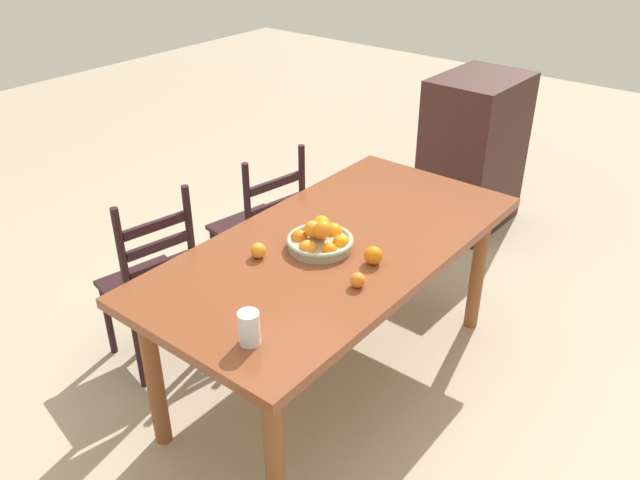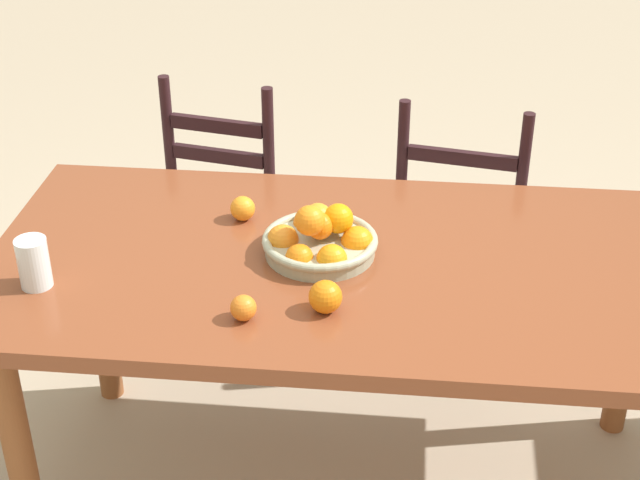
# 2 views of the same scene
# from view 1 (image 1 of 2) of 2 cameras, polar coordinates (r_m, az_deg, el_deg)

# --- Properties ---
(ground_plane) EXTENTS (12.00, 12.00, 0.00)m
(ground_plane) POSITION_cam_1_polar(r_m,az_deg,el_deg) (3.34, 1.27, -11.81)
(ground_plane) COLOR tan
(dining_table) EXTENTS (1.87, 0.92, 0.78)m
(dining_table) POSITION_cam_1_polar(r_m,az_deg,el_deg) (2.93, 1.42, -1.69)
(dining_table) COLOR brown
(dining_table) RESTS_ON ground
(chair_near_window) EXTENTS (0.49, 0.49, 0.95)m
(chair_near_window) POSITION_cam_1_polar(r_m,az_deg,el_deg) (3.70, -5.17, 0.87)
(chair_near_window) COLOR black
(chair_near_window) RESTS_ON ground
(chair_by_cabinet) EXTENTS (0.46, 0.46, 0.98)m
(chair_by_cabinet) POSITION_cam_1_polar(r_m,az_deg,el_deg) (3.27, -14.56, -3.91)
(chair_by_cabinet) COLOR black
(chair_by_cabinet) RESTS_ON ground
(cabinet) EXTENTS (0.70, 0.52, 1.06)m
(cabinet) POSITION_cam_1_polar(r_m,az_deg,el_deg) (4.62, 13.35, 7.51)
(cabinet) COLOR #381E1A
(cabinet) RESTS_ON ground
(fruit_bowl) EXTENTS (0.30, 0.30, 0.16)m
(fruit_bowl) POSITION_cam_1_polar(r_m,az_deg,el_deg) (2.82, -0.00, 0.05)
(fruit_bowl) COLOR #A1A58A
(fruit_bowl) RESTS_ON dining_table
(orange_loose_0) EXTENTS (0.07, 0.07, 0.07)m
(orange_loose_0) POSITION_cam_1_polar(r_m,az_deg,el_deg) (2.77, -5.47, -0.93)
(orange_loose_0) COLOR orange
(orange_loose_0) RESTS_ON dining_table
(orange_loose_1) EXTENTS (0.06, 0.06, 0.06)m
(orange_loose_1) POSITION_cam_1_polar(r_m,az_deg,el_deg) (2.57, 3.34, -3.54)
(orange_loose_1) COLOR orange
(orange_loose_1) RESTS_ON dining_table
(orange_loose_2) EXTENTS (0.08, 0.08, 0.08)m
(orange_loose_2) POSITION_cam_1_polar(r_m,az_deg,el_deg) (2.72, 4.72, -1.36)
(orange_loose_2) COLOR orange
(orange_loose_2) RESTS_ON dining_table
(drinking_glass) EXTENTS (0.08, 0.08, 0.13)m
(drinking_glass) POSITION_cam_1_polar(r_m,az_deg,el_deg) (2.27, -6.27, -7.72)
(drinking_glass) COLOR silver
(drinking_glass) RESTS_ON dining_table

